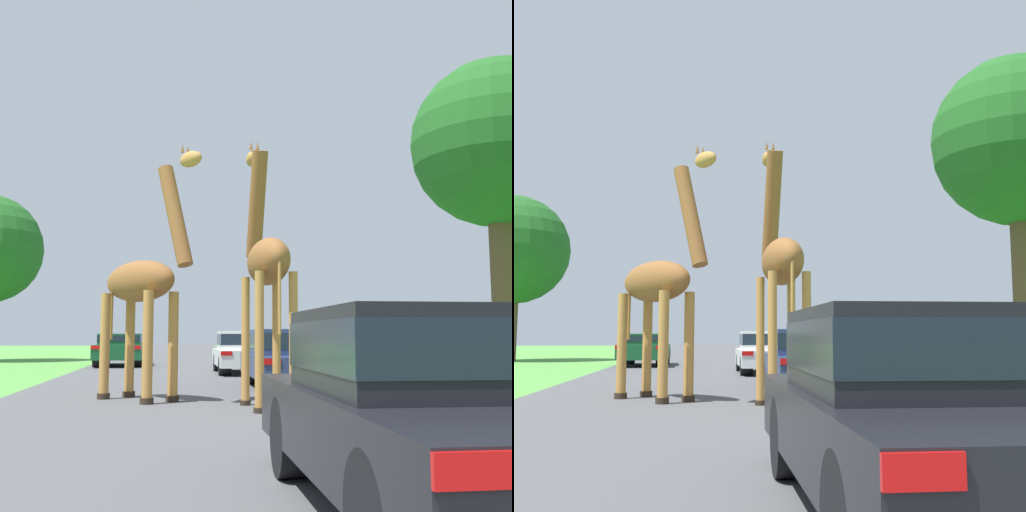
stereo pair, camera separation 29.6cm
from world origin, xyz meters
TOP-DOWN VIEW (x-y plane):
  - road at (0.00, 30.00)m, footprint 8.23×120.00m
  - giraffe_near_road at (0.97, 12.06)m, footprint 0.88×2.57m
  - giraffe_companion at (-1.27, 13.50)m, footprint 2.14×2.42m
  - car_lead_maroon at (1.11, 5.19)m, footprint 1.71×4.47m
  - car_queue_right at (1.70, 22.29)m, footprint 1.90×4.24m
  - car_queue_left at (2.14, 16.05)m, footprint 1.97×4.59m
  - car_far_ahead at (-2.85, 28.09)m, footprint 1.89×4.41m
  - tree_left_edge at (7.65, 16.08)m, footprint 4.41×4.41m

SIDE VIEW (x-z plane):
  - road at x=0.00m, z-range 0.00..0.00m
  - car_far_ahead at x=-2.85m, z-range 0.06..1.38m
  - car_queue_right at x=1.70m, z-range 0.04..1.43m
  - car_queue_left at x=2.14m, z-range 0.05..1.45m
  - car_lead_maroon at x=1.11m, z-range 0.05..1.51m
  - giraffe_companion at x=-1.27m, z-range -0.20..4.65m
  - giraffe_near_road at x=0.97m, z-range -0.01..5.12m
  - tree_left_edge at x=7.65m, z-range 1.96..10.43m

